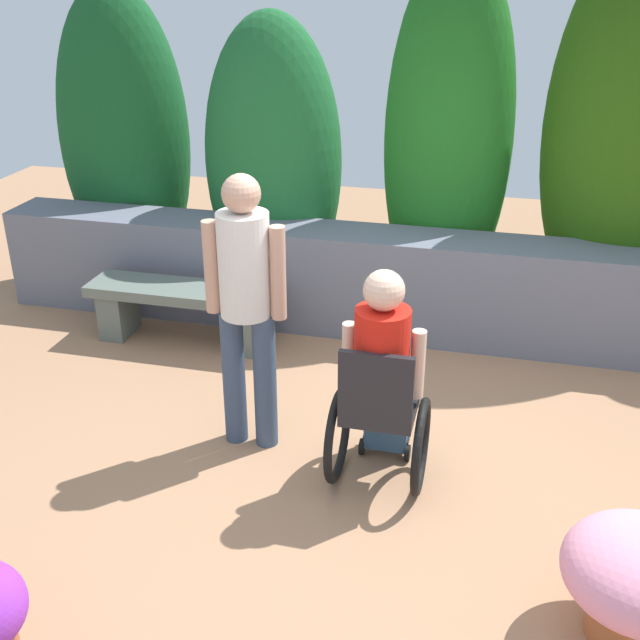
# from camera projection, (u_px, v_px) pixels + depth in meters

# --- Properties ---
(ground_plane) EXTENTS (12.30, 12.30, 0.00)m
(ground_plane) POSITION_uv_depth(u_px,v_px,m) (370.00, 479.00, 4.53)
(ground_plane) COLOR #A87958
(stone_retaining_wall) EXTENTS (6.94, 0.51, 0.83)m
(stone_retaining_wall) POSITION_uv_depth(u_px,v_px,m) (417.00, 286.00, 6.09)
(stone_retaining_wall) COLOR slate
(stone_retaining_wall) RESTS_ON ground
(hedge_backdrop) EXTENTS (6.96, 1.06, 3.20)m
(hedge_backdrop) POSITION_uv_depth(u_px,v_px,m) (491.00, 145.00, 6.10)
(hedge_backdrop) COLOR #165124
(hedge_backdrop) RESTS_ON ground
(stone_bench) EXTENTS (1.51, 0.41, 0.47)m
(stone_bench) POSITION_uv_depth(u_px,v_px,m) (185.00, 306.00, 6.02)
(stone_bench) COLOR #5B665E
(stone_bench) RESTS_ON ground
(person_in_wheelchair) EXTENTS (0.53, 0.66, 1.33)m
(person_in_wheelchair) POSITION_uv_depth(u_px,v_px,m) (382.00, 386.00, 4.27)
(person_in_wheelchair) COLOR black
(person_in_wheelchair) RESTS_ON ground
(person_standing_companion) EXTENTS (0.49, 0.30, 1.72)m
(person_standing_companion) POSITION_uv_depth(u_px,v_px,m) (246.00, 297.00, 4.47)
(person_standing_companion) COLOR #374963
(person_standing_companion) RESTS_ON ground
(flower_pot_terracotta_by_wall) EXTENTS (0.68, 0.68, 0.58)m
(flower_pot_terracotta_by_wall) POSITION_uv_depth(u_px,v_px,m) (640.00, 579.00, 3.34)
(flower_pot_terracotta_by_wall) COLOR #B25E33
(flower_pot_terracotta_by_wall) RESTS_ON ground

